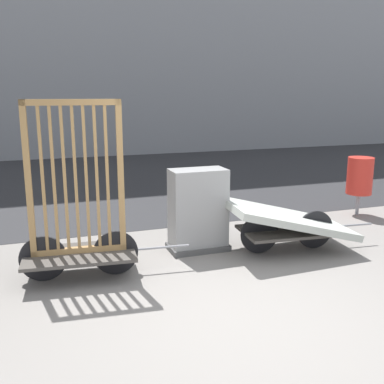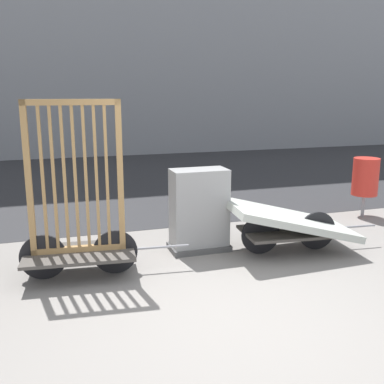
{
  "view_description": "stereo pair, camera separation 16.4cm",
  "coord_description": "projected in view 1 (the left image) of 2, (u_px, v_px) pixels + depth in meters",
  "views": [
    {
      "loc": [
        -1.86,
        -3.73,
        2.23
      ],
      "look_at": [
        0.0,
        1.58,
        0.96
      ],
      "focal_mm": 42.0,
      "sensor_mm": 36.0,
      "label": 1
    },
    {
      "loc": [
        -1.7,
        -3.78,
        2.23
      ],
      "look_at": [
        0.0,
        1.58,
        0.96
      ],
      "focal_mm": 42.0,
      "sensor_mm": 36.0,
      "label": 2
    }
  ],
  "objects": [
    {
      "name": "bike_cart_with_bedframe",
      "position": [
        79.0,
        222.0,
        5.36
      ],
      "size": [
        2.06,
        0.91,
        2.14
      ],
      "rotation": [
        0.0,
        0.0,
        -0.1
      ],
      "color": "#4C4742",
      "rests_on": "ground_plane"
    },
    {
      "name": "bike_cart_with_mattress",
      "position": [
        288.0,
        222.0,
        6.35
      ],
      "size": [
        2.28,
        1.2,
        0.74
      ],
      "rotation": [
        0.0,
        0.0,
        -0.09
      ],
      "color": "#4C4742",
      "rests_on": "ground_plane"
    },
    {
      "name": "ground_plane",
      "position": [
        244.0,
        318.0,
        4.52
      ],
      "size": [
        60.0,
        60.0,
        0.0
      ],
      "primitive_type": "plane",
      "color": "gray"
    },
    {
      "name": "trash_bin",
      "position": [
        360.0,
        176.0,
        8.15
      ],
      "size": [
        0.46,
        0.46,
        1.07
      ],
      "color": "gray",
      "rests_on": "ground_plane"
    },
    {
      "name": "utility_cabinet",
      "position": [
        198.0,
        213.0,
        6.36
      ],
      "size": [
        0.85,
        0.48,
        1.17
      ],
      "color": "#4C4C4C",
      "rests_on": "ground_plane"
    },
    {
      "name": "road_strip",
      "position": [
        114.0,
        180.0,
        11.54
      ],
      "size": [
        56.0,
        8.89,
        0.01
      ],
      "color": "#2D2D30",
      "rests_on": "ground_plane"
    }
  ]
}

